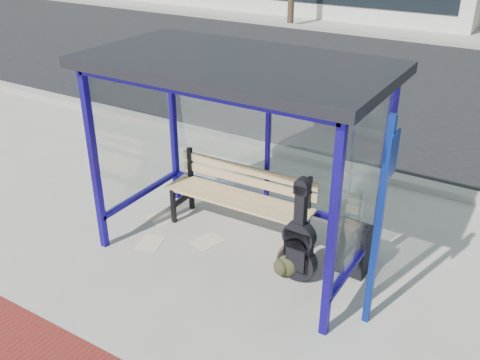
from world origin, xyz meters
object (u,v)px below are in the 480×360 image
Objects in this scene: bench at (241,194)px; backpack at (287,261)px; suitcase at (352,249)px; guitar_bag at (299,246)px.

bench is 5.01× the size of backpack.
bench is at bearing 179.82° from suitcase.
guitar_bag is 1.77× the size of suitcase.
guitar_bag is at bearing -28.31° from bench.
suitcase is 0.76m from backpack.
guitar_bag is at bearing -132.78° from suitcase.
bench is 1.59m from suitcase.
guitar_bag is 0.66m from suitcase.
bench is 1.24m from guitar_bag.
backpack is at bearing -31.34° from bench.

